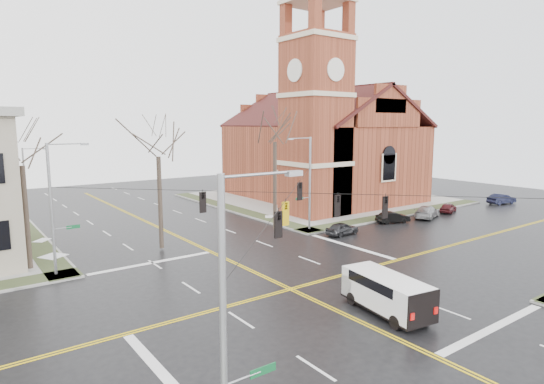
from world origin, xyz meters
TOP-DOWN VIEW (x-y plane):
  - ground at (0.00, 0.00)m, footprint 120.00×120.00m
  - sidewalks at (0.00, 0.00)m, footprint 80.00×80.00m
  - road_markings at (0.00, 0.00)m, footprint 100.00×100.00m
  - church at (24.76, 24.78)m, footprint 24.28×27.48m
  - signal_pole_ne at (11.32, 11.50)m, footprint 2.75×0.22m
  - signal_pole_nw at (-11.32, 11.50)m, footprint 2.75×0.22m
  - signal_pole_sw at (-11.32, -11.50)m, footprint 2.75×0.22m
  - span_wires at (0.00, 0.00)m, footprint 23.02×23.02m
  - traffic_signals at (-0.00, -0.67)m, footprint 8.21×8.26m
  - streetlight_north_a at (-10.65, 28.00)m, footprint 2.30×0.20m
  - streetlight_north_b at (-10.65, 48.00)m, footprint 2.30×0.20m
  - cargo_van at (2.04, -5.74)m, footprint 2.95×5.78m
  - parked_car_a at (12.80, 8.28)m, footprint 3.62×1.65m
  - parked_car_b at (20.90, 8.88)m, footprint 3.82×2.25m
  - parked_car_c at (26.06, 8.33)m, footprint 5.04×3.40m
  - parked_car_d at (30.78, 8.74)m, footprint 3.67×2.44m
  - parked_car_e at (41.52, 7.92)m, footprint 4.26×2.09m
  - tree_nw_far at (-12.71, 14.02)m, footprint 4.00×4.00m
  - tree_nw_near at (-2.98, 13.51)m, footprint 4.00×4.00m
  - tree_ne at (8.86, 13.64)m, footprint 4.00×4.00m

SIDE VIEW (x-z plane):
  - ground at x=0.00m, z-range 0.00..0.00m
  - road_markings at x=0.00m, z-range 0.00..0.01m
  - sidewalks at x=0.00m, z-range -0.01..0.16m
  - parked_car_d at x=30.78m, z-range 0.00..1.16m
  - parked_car_b at x=20.90m, z-range 0.00..1.19m
  - parked_car_a at x=12.80m, z-range 0.00..1.20m
  - parked_car_e at x=41.52m, z-range 0.00..1.34m
  - parked_car_c at x=26.06m, z-range 0.00..1.36m
  - cargo_van at x=2.04m, z-range 0.19..2.29m
  - streetlight_north_a at x=-10.65m, z-range 0.47..8.47m
  - streetlight_north_b at x=-10.65m, z-range 0.47..8.47m
  - signal_pole_ne at x=11.32m, z-range 0.45..9.45m
  - signal_pole_nw at x=-11.32m, z-range 0.45..9.45m
  - signal_pole_sw at x=-11.32m, z-range 0.45..9.45m
  - traffic_signals at x=0.00m, z-range 4.80..6.10m
  - span_wires at x=0.00m, z-range 6.18..6.22m
  - tree_nw_far at x=-12.71m, z-range 2.48..13.52m
  - tree_nw_near at x=-2.98m, z-range 2.56..13.98m
  - church at x=24.76m, z-range -5.32..22.18m
  - tree_ne at x=8.86m, z-range 2.84..15.62m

